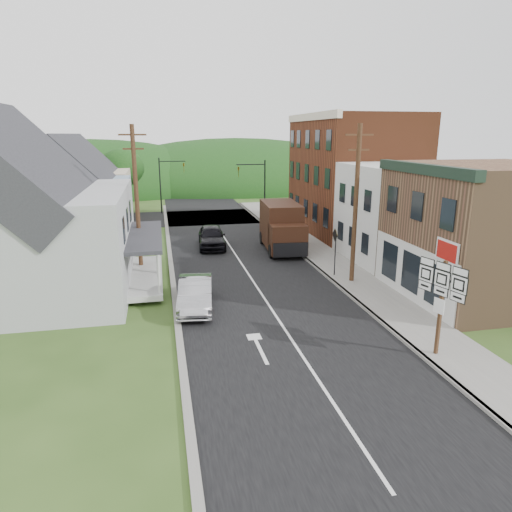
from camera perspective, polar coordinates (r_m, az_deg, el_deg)
ground at (r=22.50m, az=2.17°, el=-7.03°), size 120.00×120.00×0.00m
road at (r=31.79m, az=-2.22°, el=-0.39°), size 9.00×90.00×0.02m
cross_road at (r=48.24m, az=-5.68°, el=4.87°), size 60.00×9.00×0.02m
sidewalk_right at (r=31.43m, az=9.07°, el=-0.61°), size 2.80×55.00×0.15m
curb_right at (r=30.99m, az=6.74°, el=-0.75°), size 0.20×55.00×0.15m
curb_left at (r=29.44m, az=-10.51°, el=-1.78°), size 0.30×55.00×0.12m
storefront_tan at (r=26.53m, az=26.68°, el=2.67°), size 8.00×8.00×7.00m
storefront_white at (r=32.64m, az=18.55°, el=5.09°), size 8.00×7.00×6.50m
storefront_red at (r=40.83m, az=12.01°, el=9.86°), size 8.00×12.00×10.00m
house_gray at (r=27.42m, az=-26.37°, el=4.63°), size 10.20×12.24×8.35m
house_blue at (r=37.97m, az=-20.89°, el=6.86°), size 7.14×8.16×7.28m
house_cream at (r=46.89m, az=-19.91°, el=8.32°), size 7.14×8.16×7.28m
utility_pole_right at (r=26.31m, az=12.36°, el=6.40°), size 1.60×0.26×9.00m
utility_pole_left at (r=28.50m, az=-14.69°, el=6.90°), size 1.60×0.26×9.00m
traffic_signal_right at (r=44.97m, az=0.23°, el=9.04°), size 2.87×0.20×6.00m
traffic_signal_left at (r=50.94m, az=-11.12°, el=9.47°), size 2.87×0.20×6.00m
tree_left_d at (r=52.48m, az=-16.44°, el=10.53°), size 4.80×4.80×6.94m
forested_ridge at (r=75.86m, az=-8.10°, el=8.48°), size 90.00×30.00×16.00m
silver_sedan at (r=22.88m, az=-7.57°, el=-4.73°), size 2.13×4.79×1.53m
dark_sedan at (r=35.04m, az=-5.57°, el=2.42°), size 2.34×5.08×1.69m
delivery_van at (r=33.90m, az=3.26°, el=3.64°), size 2.99×6.41×3.49m
route_sign_cluster at (r=18.59m, az=22.14°, el=-4.50°), size 0.66×2.09×3.76m
warning_sign at (r=27.66m, az=9.86°, el=1.32°), size 0.12×0.80×2.89m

